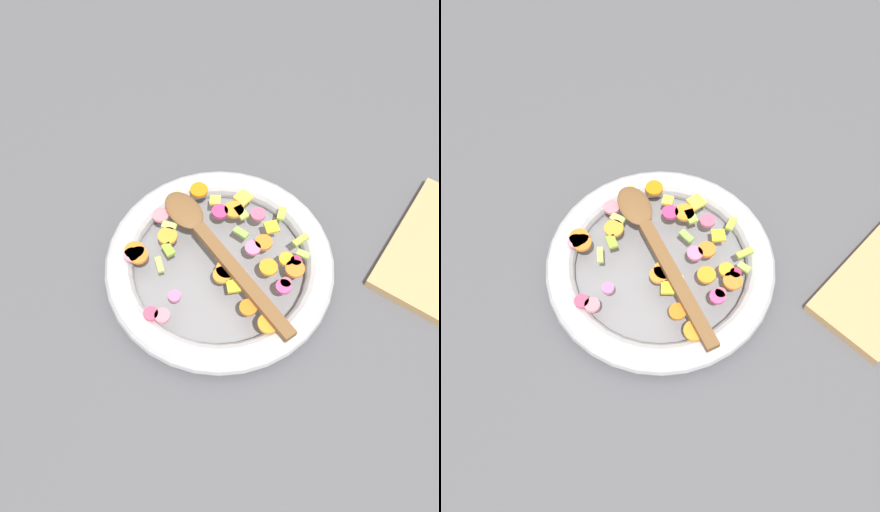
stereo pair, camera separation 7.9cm
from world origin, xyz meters
TOP-DOWN VIEW (x-y plane):
  - ground_plane at (0.00, 0.00)m, footprint 4.00×4.00m
  - skillet at (0.00, 0.00)m, footprint 0.40×0.40m
  - chopped_vegetables at (0.01, -0.00)m, footprint 0.32×0.31m
  - wooden_spoon at (0.01, 0.02)m, footprint 0.15×0.33m

SIDE VIEW (x-z plane):
  - ground_plane at x=0.00m, z-range 0.00..0.00m
  - skillet at x=0.00m, z-range 0.00..0.05m
  - chopped_vegetables at x=0.01m, z-range 0.05..0.06m
  - wooden_spoon at x=0.01m, z-range 0.06..0.07m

